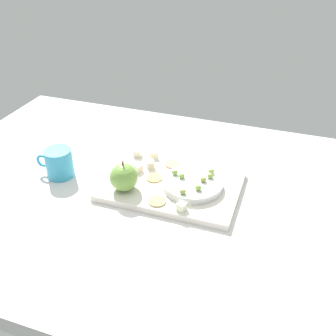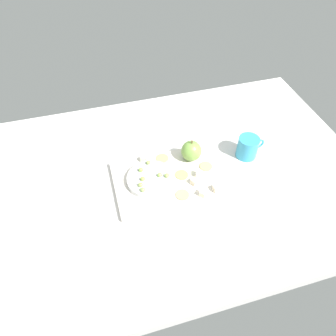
% 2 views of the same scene
% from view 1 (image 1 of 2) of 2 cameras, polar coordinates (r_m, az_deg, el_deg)
% --- Properties ---
extents(table, '(1.42, 0.93, 0.04)m').
position_cam_1_polar(table, '(1.07, -0.28, -4.54)').
color(table, silver).
rests_on(table, ground).
extents(platter, '(0.36, 0.25, 0.02)m').
position_cam_1_polar(platter, '(1.06, 0.56, -2.53)').
color(platter, silver).
rests_on(platter, table).
extents(serving_dish, '(0.16, 0.16, 0.02)m').
position_cam_1_polar(serving_dish, '(1.04, 3.56, -2.31)').
color(serving_dish, silver).
rests_on(serving_dish, platter).
extents(apple_whole, '(0.07, 0.07, 0.07)m').
position_cam_1_polar(apple_whole, '(1.02, -6.42, -1.33)').
color(apple_whole, '#78A747').
rests_on(apple_whole, platter).
extents(apple_stem, '(0.01, 0.01, 0.01)m').
position_cam_1_polar(apple_stem, '(1.00, -6.57, 0.70)').
color(apple_stem, brown).
rests_on(apple_stem, apple_whole).
extents(cheese_cube_0, '(0.03, 0.03, 0.02)m').
position_cam_1_polar(cheese_cube_0, '(1.12, -2.57, 0.50)').
color(cheese_cube_0, '#F5E3BE').
rests_on(cheese_cube_0, platter).
extents(cheese_cube_1, '(0.02, 0.02, 0.02)m').
position_cam_1_polar(cheese_cube_1, '(1.17, -4.47, 2.17)').
color(cheese_cube_1, '#F9E8CD').
rests_on(cheese_cube_1, platter).
extents(cheese_cube_2, '(0.03, 0.03, 0.02)m').
position_cam_1_polar(cheese_cube_2, '(1.10, -4.38, -0.04)').
color(cheese_cube_2, '#F8EAC8').
rests_on(cheese_cube_2, platter).
extents(cheese_cube_3, '(0.03, 0.03, 0.02)m').
position_cam_1_polar(cheese_cube_3, '(1.16, -2.07, 1.94)').
color(cheese_cube_3, '#F9ECC2').
rests_on(cheese_cube_3, platter).
extents(cheese_cube_4, '(0.03, 0.03, 0.02)m').
position_cam_1_polar(cheese_cube_4, '(0.96, 1.97, -5.61)').
color(cheese_cube_4, '#EBF4CE').
rests_on(cheese_cube_4, platter).
extents(cracker_0, '(0.04, 0.04, 0.00)m').
position_cam_1_polar(cracker_0, '(1.13, 0.62, 0.58)').
color(cracker_0, tan).
rests_on(cracker_0, platter).
extents(cracker_1, '(0.04, 0.04, 0.00)m').
position_cam_1_polar(cracker_1, '(1.10, -6.90, -0.93)').
color(cracker_1, tan).
rests_on(cracker_1, platter).
extents(cracker_2, '(0.04, 0.04, 0.00)m').
position_cam_1_polar(cracker_2, '(1.07, -2.01, -1.43)').
color(cracker_2, tan).
rests_on(cracker_2, platter).
extents(cracker_3, '(0.04, 0.04, 0.00)m').
position_cam_1_polar(cracker_3, '(0.99, -1.45, -4.88)').
color(cracker_3, tan).
rests_on(cracker_3, platter).
extents(grape_0, '(0.02, 0.01, 0.01)m').
position_cam_1_polar(grape_0, '(1.05, 0.99, -0.61)').
color(grape_0, '#95B354').
rests_on(grape_0, serving_dish).
extents(grape_1, '(0.02, 0.01, 0.01)m').
position_cam_1_polar(grape_1, '(1.06, 6.26, -0.46)').
color(grape_1, '#90B459').
rests_on(grape_1, serving_dish).
extents(grape_2, '(0.02, 0.01, 0.02)m').
position_cam_1_polar(grape_2, '(1.00, 4.40, -2.85)').
color(grape_2, '#91BE4C').
rests_on(grape_2, serving_dish).
extents(grape_3, '(0.02, 0.01, 0.01)m').
position_cam_1_polar(grape_3, '(0.98, 2.14, -3.41)').
color(grape_3, '#90AD54').
rests_on(grape_3, serving_dish).
extents(grape_4, '(0.02, 0.01, 0.01)m').
position_cam_1_polar(grape_4, '(1.04, 1.99, -1.13)').
color(grape_4, '#90C351').
rests_on(grape_4, serving_dish).
extents(grape_5, '(0.02, 0.01, 0.01)m').
position_cam_1_polar(grape_5, '(1.04, 6.12, -1.11)').
color(grape_5, '#98B755').
rests_on(grape_5, serving_dish).
extents(grape_6, '(0.02, 0.01, 0.01)m').
position_cam_1_polar(grape_6, '(1.03, 5.13, -1.66)').
color(grape_6, '#9BB24A').
rests_on(grape_6, serving_dish).
extents(cup, '(0.11, 0.08, 0.08)m').
position_cam_1_polar(cup, '(1.14, -15.53, 0.70)').
color(cup, '#3499C0').
rests_on(cup, table).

